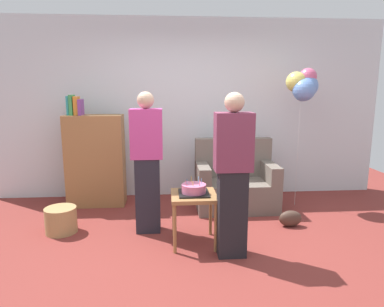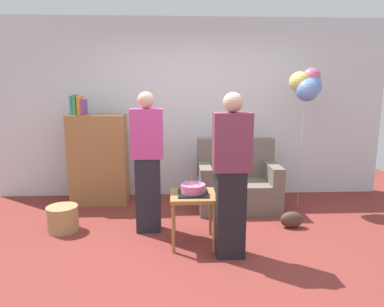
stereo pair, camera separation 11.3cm
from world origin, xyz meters
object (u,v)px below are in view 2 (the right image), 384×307
object	(u,v)px
bookshelf	(98,159)
person_holding_cake	(231,175)
balloon_bunch	(307,85)
person_blowing_candles	(147,162)
side_table	(193,201)
handbag	(292,220)
couch	(237,184)
birthday_cake	(193,189)
wicker_basket	(63,219)

from	to	relation	value
bookshelf	person_holding_cake	size ratio (longest dim) A/B	0.97
balloon_bunch	bookshelf	bearing A→B (deg)	176.12
bookshelf	person_blowing_candles	bearing A→B (deg)	-51.73
side_table	balloon_bunch	world-z (taller)	balloon_bunch
bookshelf	balloon_bunch	distance (m)	3.10
person_holding_cake	handbag	size ratio (longest dim) A/B	5.82
person_blowing_candles	balloon_bunch	distance (m)	2.43
bookshelf	couch	bearing A→B (deg)	-7.48
couch	balloon_bunch	bearing A→B (deg)	3.82
bookshelf	side_table	world-z (taller)	bookshelf
bookshelf	handbag	distance (m)	2.77
birthday_cake	person_blowing_candles	size ratio (longest dim) A/B	0.20
couch	side_table	bearing A→B (deg)	-121.23
birthday_cake	person_holding_cake	bearing A→B (deg)	-38.91
side_table	person_holding_cake	world-z (taller)	person_holding_cake
bookshelf	side_table	distance (m)	1.90
person_blowing_candles	wicker_basket	bearing A→B (deg)	159.03
side_table	birthday_cake	bearing A→B (deg)	58.35
couch	birthday_cake	bearing A→B (deg)	-121.23
wicker_basket	handbag	world-z (taller)	wicker_basket
couch	bookshelf	bearing A→B (deg)	172.52
person_blowing_candles	wicker_basket	xyz separation A→B (m)	(-1.02, 0.03, -0.68)
birthday_cake	person_blowing_candles	xyz separation A→B (m)	(-0.51, 0.38, 0.22)
couch	person_holding_cake	distance (m)	1.53
couch	balloon_bunch	xyz separation A→B (m)	(0.93, 0.06, 1.37)
person_blowing_candles	person_holding_cake	distance (m)	1.09
birthday_cake	handbag	distance (m)	1.37
bookshelf	side_table	bearing A→B (deg)	-46.72
person_holding_cake	couch	bearing A→B (deg)	-73.71
birthday_cake	balloon_bunch	xyz separation A→B (m)	(1.61, 1.18, 1.10)
person_holding_cake	birthday_cake	bearing A→B (deg)	-9.74
side_table	balloon_bunch	size ratio (longest dim) A/B	0.29
birthday_cake	wicker_basket	xyz separation A→B (m)	(-1.52, 0.41, -0.46)
birthday_cake	balloon_bunch	size ratio (longest dim) A/B	0.16
person_holding_cake	bookshelf	bearing A→B (deg)	-16.03
couch	wicker_basket	bearing A→B (deg)	-162.03
person_holding_cake	wicker_basket	world-z (taller)	person_holding_cake
side_table	handbag	xyz separation A→B (m)	(1.22, 0.37, -0.38)
bookshelf	wicker_basket	bearing A→B (deg)	-103.05
bookshelf	handbag	xyz separation A→B (m)	(2.52, -1.01, -0.57)
side_table	birthday_cake	world-z (taller)	birthday_cake
couch	person_holding_cake	xyz separation A→B (m)	(-0.32, -1.41, 0.49)
bookshelf	wicker_basket	size ratio (longest dim) A/B	4.38
bookshelf	balloon_bunch	xyz separation A→B (m)	(2.91, -0.20, 1.04)
person_blowing_candles	handbag	bearing A→B (deg)	-19.31
side_table	balloon_bunch	xyz separation A→B (m)	(1.61, 1.18, 1.23)
handbag	bookshelf	bearing A→B (deg)	158.21
bookshelf	person_holding_cake	xyz separation A→B (m)	(1.66, -1.67, 0.17)
side_table	person_blowing_candles	world-z (taller)	person_blowing_candles
couch	handbag	bearing A→B (deg)	-54.25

